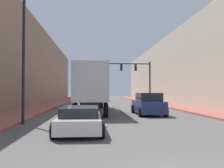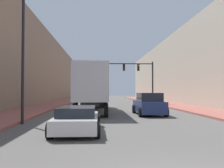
# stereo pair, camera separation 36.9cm
# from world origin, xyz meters

# --- Properties ---
(sidewalk_right) EXTENTS (3.49, 80.00, 0.15)m
(sidewalk_right) POSITION_xyz_m (7.71, 30.00, 0.07)
(sidewalk_right) COLOR #9E564C
(sidewalk_right) RESTS_ON ground
(sidewalk_left) EXTENTS (3.49, 80.00, 0.15)m
(sidewalk_left) POSITION_xyz_m (-7.71, 30.00, 0.07)
(sidewalk_left) COLOR #9E564C
(sidewalk_left) RESTS_ON ground
(building_right) EXTENTS (6.00, 80.00, 10.50)m
(building_right) POSITION_xyz_m (12.46, 30.00, 5.25)
(building_right) COLOR #BCB29E
(building_right) RESTS_ON ground
(building_left) EXTENTS (6.00, 80.00, 11.30)m
(building_left) POSITION_xyz_m (-12.46, 30.00, 5.65)
(building_left) COLOR #846B56
(building_left) RESTS_ON ground
(semi_truck) EXTENTS (2.50, 13.04, 3.84)m
(semi_truck) POSITION_xyz_m (-2.13, 18.36, 2.20)
(semi_truck) COLOR silver
(semi_truck) RESTS_ON ground
(sedan_car) EXTENTS (2.06, 4.55, 1.14)m
(sedan_car) POSITION_xyz_m (-2.52, 6.86, 0.56)
(sedan_car) COLOR silver
(sedan_car) RESTS_ON ground
(suv_car) EXTENTS (2.09, 4.54, 1.71)m
(suv_car) POSITION_xyz_m (2.32, 14.70, 0.81)
(suv_car) COLOR navy
(suv_car) RESTS_ON ground
(traffic_signal_gantry) EXTENTS (6.03, 0.35, 5.89)m
(traffic_signal_gantry) POSITION_xyz_m (4.36, 29.26, 4.08)
(traffic_signal_gantry) COLOR black
(traffic_signal_gantry) RESTS_ON ground
(street_lamp) EXTENTS (0.44, 0.44, 8.30)m
(street_lamp) POSITION_xyz_m (-5.81, 9.68, 5.18)
(street_lamp) COLOR black
(street_lamp) RESTS_ON ground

